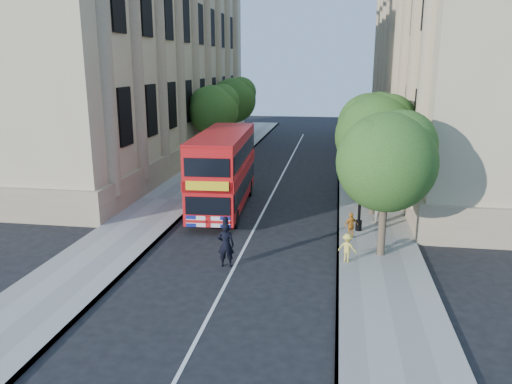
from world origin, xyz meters
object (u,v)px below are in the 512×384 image
at_px(double_decker_bus, 223,168).
at_px(box_van, 224,175).
at_px(police_constable, 226,245).
at_px(lamp_post, 361,182).
at_px(woman_pedestrian, 376,208).

distance_m(double_decker_bus, box_van, 3.19).
height_order(double_decker_bus, police_constable, double_decker_bus).
distance_m(lamp_post, woman_pedestrian, 2.32).
relative_size(double_decker_bus, woman_pedestrian, 6.04).
xyz_separation_m(double_decker_bus, woman_pedestrian, (8.09, -1.48, -1.43)).
relative_size(box_van, police_constable, 2.53).
xyz_separation_m(double_decker_bus, police_constable, (1.88, -7.88, -1.41)).
bearing_deg(double_decker_bus, lamp_post, -25.21).
bearing_deg(police_constable, double_decker_bus, -81.70).
height_order(double_decker_bus, box_van, double_decker_bus).
height_order(police_constable, woman_pedestrian, police_constable).
relative_size(double_decker_bus, box_van, 2.01).
xyz_separation_m(double_decker_bus, box_van, (-0.68, 2.93, -1.04)).
distance_m(lamp_post, police_constable, 7.49).
bearing_deg(lamp_post, double_decker_bus, 158.26).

